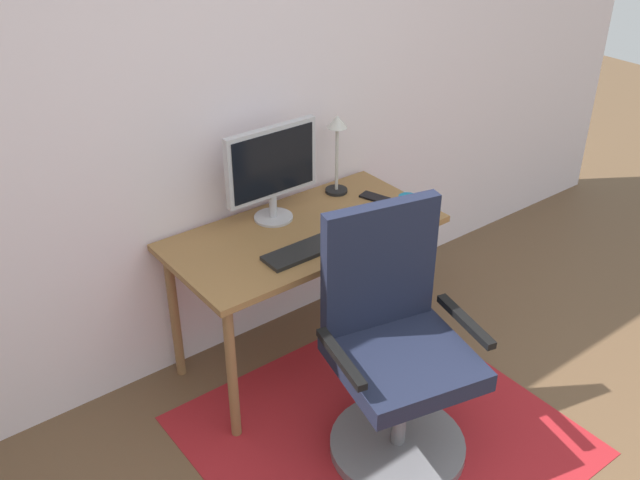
# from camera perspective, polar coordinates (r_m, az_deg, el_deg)

# --- Properties ---
(wall_back) EXTENTS (6.00, 0.10, 2.60)m
(wall_back) POSITION_cam_1_polar(r_m,az_deg,el_deg) (3.18, -9.86, 11.15)
(wall_back) COLOR silver
(wall_back) RESTS_ON ground
(area_rug) EXTENTS (1.47, 1.39, 0.01)m
(area_rug) POSITION_cam_1_polar(r_m,az_deg,el_deg) (3.27, 4.84, -15.04)
(area_rug) COLOR maroon
(area_rug) RESTS_ON ground
(desk) EXTENTS (1.24, 0.62, 0.71)m
(desk) POSITION_cam_1_polar(r_m,az_deg,el_deg) (3.30, -1.27, -0.42)
(desk) COLOR olive
(desk) RESTS_ON ground
(monitor) EXTENTS (0.46, 0.18, 0.45)m
(monitor) POSITION_cam_1_polar(r_m,az_deg,el_deg) (3.24, -3.81, 5.78)
(monitor) COLOR #B2B2B7
(monitor) RESTS_ON desk
(keyboard) EXTENTS (0.43, 0.13, 0.02)m
(keyboard) POSITION_cam_1_polar(r_m,az_deg,el_deg) (3.10, -0.80, -0.67)
(keyboard) COLOR black
(keyboard) RESTS_ON desk
(computer_mouse) EXTENTS (0.06, 0.10, 0.03)m
(computer_mouse) POSITION_cam_1_polar(r_m,az_deg,el_deg) (3.29, 3.11, 1.39)
(computer_mouse) COLOR black
(computer_mouse) RESTS_ON desk
(coffee_cup) EXTENTS (0.09, 0.09, 0.09)m
(coffee_cup) POSITION_cam_1_polar(r_m,az_deg,el_deg) (3.40, 6.90, 2.77)
(coffee_cup) COLOR #0E6D98
(coffee_cup) RESTS_ON desk
(cell_phone) EXTENTS (0.11, 0.15, 0.01)m
(cell_phone) POSITION_cam_1_polar(r_m,az_deg,el_deg) (3.54, 4.32, 3.36)
(cell_phone) COLOR black
(cell_phone) RESTS_ON desk
(desk_lamp) EXTENTS (0.11, 0.11, 0.40)m
(desk_lamp) POSITION_cam_1_polar(r_m,az_deg,el_deg) (3.48, 1.34, 7.81)
(desk_lamp) COLOR black
(desk_lamp) RESTS_ON desk
(office_chair) EXTENTS (0.66, 0.61, 1.07)m
(office_chair) POSITION_cam_1_polar(r_m,az_deg,el_deg) (2.96, 5.90, -9.47)
(office_chair) COLOR slate
(office_chair) RESTS_ON ground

